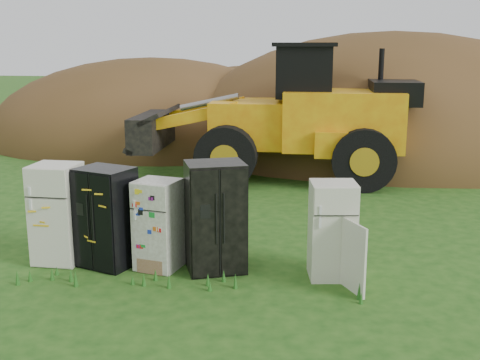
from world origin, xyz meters
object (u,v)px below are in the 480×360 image
object	(u,v)px
fridge_sticker	(158,225)
wheel_loader	(269,112)
fridge_open_door	(332,230)
fridge_black_side	(106,217)
fridge_leftmost	(58,213)
fridge_dark_mid	(215,217)

from	to	relation	value
fridge_sticker	wheel_loader	distance (m)	7.76
wheel_loader	fridge_open_door	bearing A→B (deg)	-78.13
fridge_sticker	fridge_black_side	bearing A→B (deg)	-167.57
fridge_leftmost	wheel_loader	xyz separation A→B (m)	(3.03, 7.54, 1.06)
fridge_sticker	fridge_dark_mid	size ratio (longest dim) A/B	0.83
fridge_leftmost	fridge_sticker	world-z (taller)	fridge_leftmost
fridge_dark_mid	wheel_loader	world-z (taller)	wheel_loader
fridge_leftmost	fridge_black_side	distance (m)	0.95
fridge_dark_mid	wheel_loader	bearing A→B (deg)	67.65
fridge_leftmost	wheel_loader	bearing A→B (deg)	68.33
fridge_sticker	fridge_open_door	bearing A→B (deg)	13.07
fridge_leftmost	fridge_open_door	size ratio (longest dim) A/B	1.09
fridge_black_side	fridge_dark_mid	distance (m)	1.97
fridge_black_side	fridge_dark_mid	size ratio (longest dim) A/B	0.93
wheel_loader	fridge_sticker	bearing A→B (deg)	-100.75
fridge_black_side	fridge_dark_mid	bearing A→B (deg)	21.44
fridge_dark_mid	fridge_open_door	world-z (taller)	fridge_dark_mid
wheel_loader	fridge_dark_mid	bearing A→B (deg)	-93.18
fridge_leftmost	fridge_dark_mid	xyz separation A→B (m)	(2.91, 0.03, 0.06)
fridge_leftmost	wheel_loader	distance (m)	8.19
fridge_sticker	wheel_loader	size ratio (longest dim) A/B	0.20
fridge_dark_mid	wheel_loader	xyz separation A→B (m)	(0.11, 7.51, 1.00)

